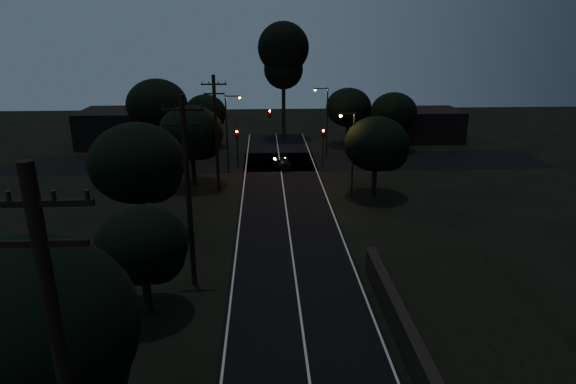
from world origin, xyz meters
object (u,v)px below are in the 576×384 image
tall_pine (283,55)px  streetlight_c (351,149)px  signal_left (237,142)px  car (283,162)px  signal_mast (253,128)px  streetlight_b (325,117)px  utility_pole_far (216,133)px  streetlight_a (229,129)px  utility_pole_mid (188,191)px  signal_right (323,141)px

tall_pine → streetlight_c: bearing=-79.1°
signal_left → car: bearing=-4.5°
signal_mast → signal_left: bearing=-179.9°
signal_mast → streetlight_b: bearing=26.0°
utility_pole_far → tall_pine: 24.66m
utility_pole_far → signal_left: (1.40, 7.99, -2.65)m
signal_left → streetlight_c: (10.43, -9.99, 1.51)m
streetlight_a → car: (5.56, 1.60, -4.05)m
utility_pole_mid → signal_right: (10.60, 24.99, -2.90)m
signal_right → signal_mast: 7.66m
signal_left → signal_right: 9.20m
tall_pine → streetlight_b: (4.31, -11.00, -6.35)m
tall_pine → signal_left: size_ratio=3.72×
utility_pole_mid → signal_left: 25.19m
utility_pole_far → signal_left: utility_pole_far is taller
signal_mast → streetlight_a: bearing=-140.2°
utility_pole_mid → signal_right: 27.30m
utility_pole_mid → utility_pole_far: size_ratio=1.05×
signal_mast → car: 4.93m
streetlight_a → car: 7.07m
signal_left → streetlight_a: streetlight_a is taller
signal_left → utility_pole_mid: bearing=-93.2°
utility_pole_mid → signal_right: size_ratio=2.68×
streetlight_c → streetlight_b: bearing=92.1°
streetlight_b → streetlight_c: streetlight_b is taller
streetlight_b → car: streetlight_b is taller
streetlight_b → signal_mast: bearing=-154.0°
streetlight_a → streetlight_c: 13.72m
utility_pole_mid → car: utility_pole_mid is taller
utility_pole_mid → signal_right: bearing=67.0°
signal_right → streetlight_b: size_ratio=0.51×
utility_pole_mid → streetlight_a: utility_pole_mid is taller
signal_left → signal_mast: signal_mast is taller
streetlight_b → car: 7.83m
tall_pine → utility_pole_mid: bearing=-99.9°
utility_pole_mid → streetlight_c: utility_pole_mid is taller
car → tall_pine: bearing=-102.2°
signal_right → car: (-4.34, -0.38, -2.25)m
utility_pole_mid → utility_pole_far: utility_pole_mid is taller
streetlight_c → streetlight_a: bearing=144.3°
signal_left → streetlight_c: size_ratio=0.55×
utility_pole_far → streetlight_a: (0.69, 6.00, -0.85)m
signal_right → utility_pole_far: bearing=-143.0°
streetlight_b → streetlight_c: (0.52, -14.00, -0.29)m
car → signal_mast: bearing=-16.4°
signal_mast → car: bearing=-7.0°
signal_left → signal_mast: (1.69, 0.00, 1.50)m
streetlight_b → streetlight_a: bearing=-150.5°
utility_pole_far → signal_left: 8.53m
utility_pole_far → signal_right: bearing=37.0°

